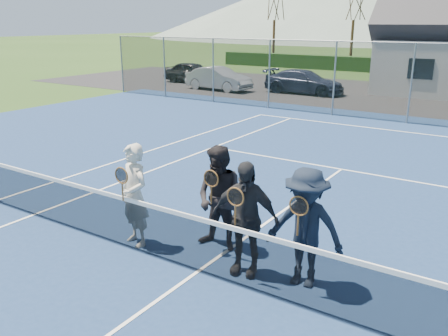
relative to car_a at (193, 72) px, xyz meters
The scene contains 13 objects.
ground 14.45m from the car_a, ahead, with size 220.00×220.00×0.00m, color #254017.
court_surface 23.87m from the car_a, 52.87° to the right, with size 30.00×30.00×0.02m, color navy.
tarmac_carpark 10.47m from the car_a, ahead, with size 40.00×12.00×0.01m, color black.
car_a is the anchor object (origin of this frame).
car_b 3.72m from the car_a, 29.86° to the right, with size 1.36×3.91×1.29m, color #93969B.
car_c 7.83m from the car_a, ahead, with size 1.77×4.34×1.26m, color #1B2036.
court_markings 23.87m from the car_a, 52.87° to the right, with size 11.03×23.83×0.01m.
tennis_net 23.86m from the car_a, 52.87° to the right, with size 11.68×0.08×1.10m.
perimeter_fence 15.45m from the car_a, 20.98° to the right, with size 30.07×0.07×3.02m.
player_a 22.80m from the car_a, 55.50° to the right, with size 0.75×0.59×1.80m.
player_b 23.03m from the car_a, 51.84° to the right, with size 0.90×0.72×1.80m.
player_c 23.89m from the car_a, 51.12° to the right, with size 1.12×0.65×1.80m.
player_d 24.34m from the car_a, 49.19° to the right, with size 1.21×0.76×1.80m.
Camera 1 is at (3.95, -5.26, 3.76)m, focal length 38.00 mm.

